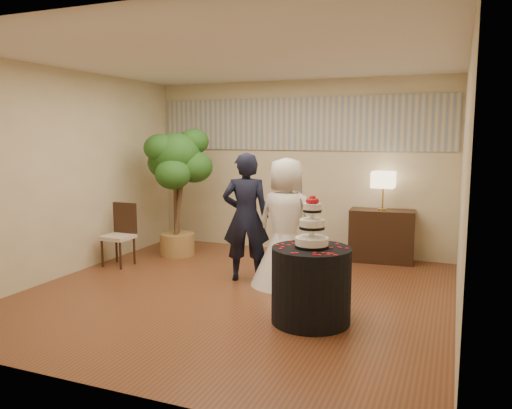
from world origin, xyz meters
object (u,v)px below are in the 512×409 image
at_px(console, 381,236).
at_px(wedding_cake, 312,222).
at_px(groom, 246,217).
at_px(table_lamp, 383,191).
at_px(bride, 286,222).
at_px(side_chair, 118,235).
at_px(cake_table, 311,285).
at_px(ficus_tree, 176,191).

bearing_deg(console, wedding_cake, -101.12).
xyz_separation_m(groom, table_lamp, (1.53, 1.67, 0.24)).
xyz_separation_m(bride, console, (0.98, 1.66, -0.42)).
bearing_deg(bride, side_chair, 8.66).
bearing_deg(wedding_cake, side_chair, 161.13).
bearing_deg(cake_table, table_lamp, 83.63).
bearing_deg(bride, groom, 8.42).
height_order(cake_table, console, console).
xyz_separation_m(wedding_cake, side_chair, (-3.25, 1.11, -0.59)).
xyz_separation_m(bride, side_chair, (-2.59, -0.04, -0.36)).
bearing_deg(cake_table, side_chair, 161.13).
height_order(console, side_chair, side_chair).
xyz_separation_m(groom, console, (1.53, 1.67, -0.45)).
bearing_deg(bride, table_lamp, -112.66).
bearing_deg(cake_table, ficus_tree, 144.18).
xyz_separation_m(bride, wedding_cake, (0.66, -1.15, 0.23)).
distance_m(bride, ficus_tree, 2.30).
bearing_deg(ficus_tree, table_lamp, 14.53).
height_order(bride, cake_table, bride).
distance_m(cake_table, table_lamp, 2.92).
xyz_separation_m(bride, table_lamp, (0.98, 1.66, 0.27)).
xyz_separation_m(bride, cake_table, (0.66, -1.15, -0.43)).
height_order(bride, ficus_tree, ficus_tree).
bearing_deg(bride, ficus_tree, -14.27).
distance_m(bride, table_lamp, 1.95).
distance_m(bride, side_chair, 2.62).
relative_size(console, table_lamp, 1.65).
relative_size(cake_table, wedding_cake, 1.51).
height_order(bride, table_lamp, bride).
bearing_deg(side_chair, wedding_cake, -17.95).
distance_m(groom, console, 2.31).
distance_m(groom, cake_table, 1.73).
distance_m(groom, wedding_cake, 1.68).
distance_m(bride, wedding_cake, 1.35).
height_order(console, table_lamp, table_lamp).
relative_size(bride, table_lamp, 2.83).
relative_size(table_lamp, ficus_tree, 0.28).
distance_m(bride, cake_table, 1.40).
bearing_deg(side_chair, cake_table, -17.95).
bearing_deg(table_lamp, ficus_tree, -165.47).
bearing_deg(groom, bride, 161.24).
relative_size(wedding_cake, table_lamp, 0.93).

